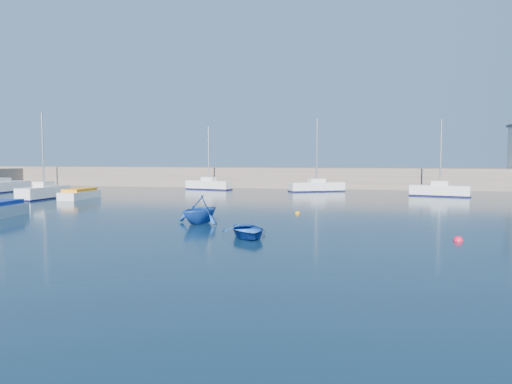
% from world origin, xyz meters
% --- Properties ---
extents(ground, '(220.00, 220.00, 0.00)m').
position_xyz_m(ground, '(0.00, 0.00, 0.00)').
color(ground, '#0C2235').
rests_on(ground, ground).
extents(back_wall, '(96.00, 4.50, 2.60)m').
position_xyz_m(back_wall, '(0.00, 46.00, 1.30)').
color(back_wall, '#6E5F54').
rests_on(back_wall, ground).
extents(sailboat_3, '(2.00, 6.18, 8.20)m').
position_xyz_m(sailboat_3, '(-22.63, 24.44, 0.66)').
color(sailboat_3, silver).
rests_on(sailboat_3, ground).
extents(sailboat_5, '(5.96, 3.01, 7.70)m').
position_xyz_m(sailboat_5, '(-10.93, 40.30, 0.61)').
color(sailboat_5, silver).
rests_on(sailboat_5, ground).
extents(sailboat_6, '(6.51, 4.34, 8.38)m').
position_xyz_m(sailboat_6, '(2.30, 39.50, 0.60)').
color(sailboat_6, silver).
rests_on(sailboat_6, ground).
extents(sailboat_7, '(6.03, 3.20, 7.79)m').
position_xyz_m(sailboat_7, '(15.18, 35.07, 0.63)').
color(sailboat_7, silver).
rests_on(sailboat_7, ground).
extents(motorboat_1, '(1.94, 4.58, 1.10)m').
position_xyz_m(motorboat_1, '(-16.88, 11.12, 0.51)').
color(motorboat_1, silver).
rests_on(motorboat_1, ground).
extents(motorboat_2, '(1.74, 4.94, 1.02)m').
position_xyz_m(motorboat_2, '(-19.21, 25.02, 0.48)').
color(motorboat_2, silver).
rests_on(motorboat_2, ground).
extents(dinghy_center, '(3.43, 3.92, 0.68)m').
position_xyz_m(dinghy_center, '(1.37, 6.09, 0.34)').
color(dinghy_center, '#1742A0').
rests_on(dinghy_center, ground).
extents(dinghy_left, '(3.76, 4.02, 1.71)m').
position_xyz_m(dinghy_left, '(-2.59, 10.58, 0.86)').
color(dinghy_left, '#1742A0').
rests_on(dinghy_left, ground).
extents(buoy_1, '(0.48, 0.48, 0.48)m').
position_xyz_m(buoy_1, '(11.63, 7.04, 0.00)').
color(buoy_1, red).
rests_on(buoy_1, ground).
extents(buoy_3, '(0.39, 0.39, 0.39)m').
position_xyz_m(buoy_3, '(2.67, 16.92, 0.00)').
color(buoy_3, orange).
rests_on(buoy_3, ground).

